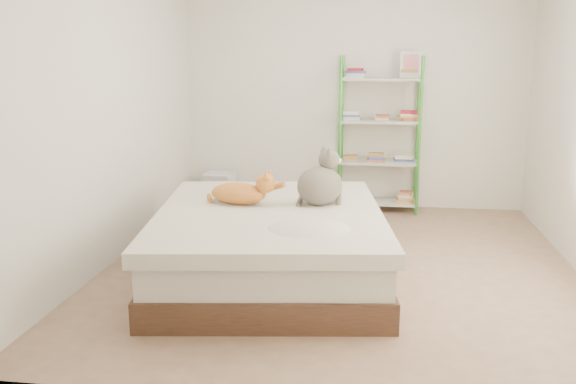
% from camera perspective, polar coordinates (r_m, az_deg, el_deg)
% --- Properties ---
extents(room, '(3.81, 4.21, 2.61)m').
position_cam_1_polar(room, '(4.84, 5.22, 7.84)').
color(room, tan).
rests_on(room, ground).
extents(bed, '(1.98, 2.34, 0.54)m').
position_cam_1_polar(bed, '(4.76, -1.71, -4.85)').
color(bed, brown).
rests_on(bed, ground).
extents(orange_cat, '(0.57, 0.36, 0.22)m').
position_cam_1_polar(orange_cat, '(4.86, -4.66, 0.13)').
color(orange_cat, gold).
rests_on(orange_cat, bed).
extents(grey_cat, '(0.51, 0.48, 0.45)m').
position_cam_1_polar(grey_cat, '(4.79, 3.00, 1.40)').
color(grey_cat, gray).
rests_on(grey_cat, bed).
extents(shelf_unit, '(0.88, 0.36, 1.74)m').
position_cam_1_polar(shelf_unit, '(6.76, 8.58, 5.11)').
color(shelf_unit, green).
rests_on(shelf_unit, ground).
extents(cardboard_box, '(0.67, 0.68, 0.45)m').
position_cam_1_polar(cardboard_box, '(5.83, 2.70, -2.31)').
color(cardboard_box, '#99683A').
rests_on(cardboard_box, ground).
extents(white_bin, '(0.37, 0.33, 0.38)m').
position_cam_1_polar(white_bin, '(7.06, -6.41, 0.28)').
color(white_bin, silver).
rests_on(white_bin, ground).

